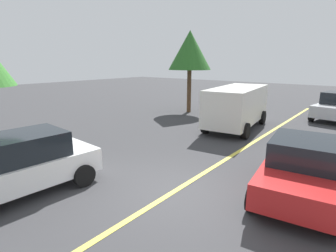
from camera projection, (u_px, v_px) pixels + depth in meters
name	position (u px, v px, depth m)	size (l,w,h in m)	color
ground_plane	(173.00, 192.00, 7.25)	(80.00, 80.00, 0.00)	#38383A
lane_marking_centre	(224.00, 161.00, 9.52)	(28.00, 0.16, 0.01)	#E0D14C
white_van	(237.00, 105.00, 13.89)	(5.41, 2.79, 2.20)	silver
car_white_crossing	(22.00, 164.00, 7.09)	(4.06, 2.19, 1.65)	white
car_red_mid_road	(303.00, 169.00, 6.86)	(4.04, 2.46, 1.57)	red
tree_centre_verge	(190.00, 51.00, 17.73)	(2.90, 2.90, 5.54)	#513823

